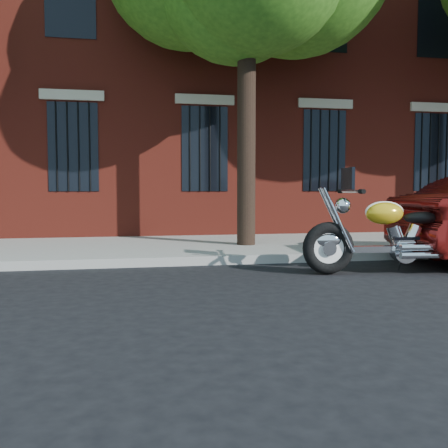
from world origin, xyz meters
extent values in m
plane|color=black|center=(0.00, 0.00, 0.00)|extent=(120.00, 120.00, 0.00)
cube|color=gray|center=(0.00, 1.38, 0.07)|extent=(40.00, 0.16, 0.15)
cube|color=gray|center=(0.00, 3.26, 0.07)|extent=(40.00, 3.60, 0.15)
cube|color=maroon|center=(0.00, 10.06, 6.00)|extent=(26.00, 10.00, 12.00)
cube|color=black|center=(0.00, 5.11, 2.20)|extent=(1.10, 0.14, 2.00)
cube|color=#B2A893|center=(0.00, 5.08, 3.35)|extent=(1.40, 0.20, 0.22)
cube|color=black|center=(0.00, 5.11, 5.60)|extent=(1.10, 0.14, 2.00)
cylinder|color=black|center=(0.00, 5.03, 2.20)|extent=(0.04, 0.04, 2.00)
cylinder|color=black|center=(0.50, 2.90, 2.50)|extent=(0.36, 0.36, 5.00)
torus|color=black|center=(1.07, 0.10, 0.39)|extent=(0.78, 0.24, 0.77)
cylinder|color=white|center=(1.07, 0.10, 0.39)|extent=(0.58, 0.12, 0.57)
ellipsoid|color=white|center=(1.07, 0.10, 0.51)|extent=(0.42, 0.18, 0.22)
cube|color=white|center=(2.16, 0.01, 0.37)|extent=(1.73, 0.26, 0.09)
cylinder|color=white|center=(2.22, 0.00, 0.34)|extent=(0.38, 0.24, 0.37)
cylinder|color=white|center=(2.77, -0.25, 0.36)|extent=(1.44, 0.23, 0.10)
ellipsoid|color=gold|center=(1.91, 0.03, 0.90)|extent=(0.59, 0.38, 0.33)
ellipsoid|color=black|center=(2.48, -0.02, 0.83)|extent=(0.58, 0.38, 0.18)
cylinder|color=white|center=(1.39, 0.08, 1.22)|extent=(0.12, 0.90, 0.04)
sphere|color=white|center=(1.28, 0.09, 1.01)|extent=(0.25, 0.25, 0.23)
cube|color=black|center=(1.35, 0.08, 1.40)|extent=(0.09, 0.46, 0.32)
camera|label=1|loc=(-1.78, -6.71, 1.25)|focal=40.00mm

